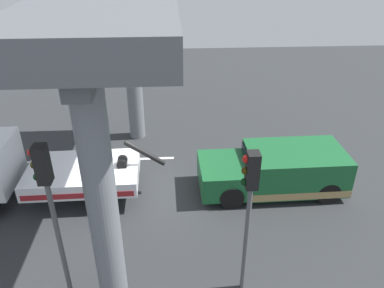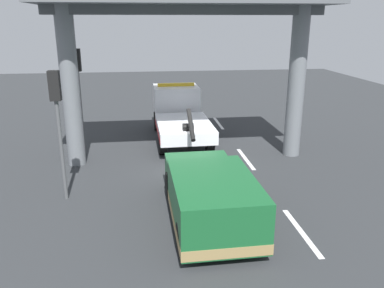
# 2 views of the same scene
# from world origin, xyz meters

# --- Properties ---
(ground_plane) EXTENTS (60.00, 40.00, 0.10)m
(ground_plane) POSITION_xyz_m (0.00, 0.00, -0.05)
(ground_plane) COLOR #2D3033
(lane_stripe_west) EXTENTS (2.60, 0.16, 0.01)m
(lane_stripe_west) POSITION_xyz_m (-6.00, -2.43, 0.00)
(lane_stripe_west) COLOR silver
(lane_stripe_west) RESTS_ON ground
(lane_stripe_mid) EXTENTS (2.60, 0.16, 0.01)m
(lane_stripe_mid) POSITION_xyz_m (0.00, -2.43, 0.00)
(lane_stripe_mid) COLOR silver
(lane_stripe_mid) RESTS_ON ground
(tow_truck_white) EXTENTS (7.27, 2.50, 2.46)m
(tow_truck_white) POSITION_xyz_m (3.83, 0.01, 1.20)
(tow_truck_white) COLOR white
(tow_truck_white) RESTS_ON ground
(towed_van_green) EXTENTS (5.23, 2.29, 1.58)m
(towed_van_green) POSITION_xyz_m (-5.07, -0.00, 0.78)
(towed_van_green) COLOR #195B2D
(towed_van_green) RESTS_ON ground
(overpass_structure) EXTENTS (3.60, 11.09, 6.94)m
(overpass_structure) POSITION_xyz_m (0.35, 0.00, 5.99)
(overpass_structure) COLOR slate
(overpass_structure) RESTS_ON ground
(traffic_light_near) EXTENTS (0.39, 0.32, 4.17)m
(traffic_light_near) POSITION_xyz_m (-2.98, 4.40, 3.05)
(traffic_light_near) COLOR #515456
(traffic_light_near) RESTS_ON ground
(traffic_light_far) EXTENTS (0.39, 0.32, 4.50)m
(traffic_light_far) POSITION_xyz_m (1.52, 4.40, 3.27)
(traffic_light_far) COLOR #515456
(traffic_light_far) RESTS_ON ground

